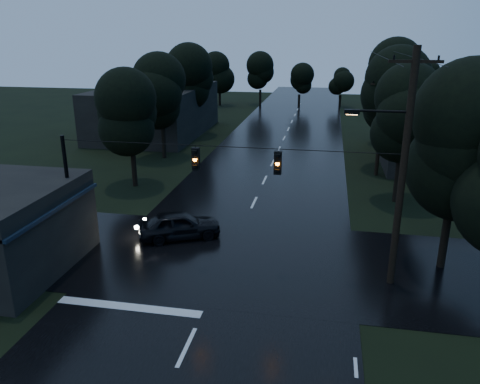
% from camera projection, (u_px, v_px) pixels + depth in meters
% --- Properties ---
extents(main_road, '(12.00, 120.00, 0.02)m').
position_uv_depth(main_road, '(273.00, 163.00, 39.58)').
color(main_road, black).
rests_on(main_road, ground).
extents(cross_street, '(60.00, 9.00, 0.02)m').
position_uv_depth(cross_street, '(228.00, 258.00, 22.83)').
color(cross_street, black).
rests_on(cross_street, ground).
extents(building_far_right, '(10.00, 14.00, 4.40)m').
position_uv_depth(building_far_right, '(441.00, 134.00, 40.14)').
color(building_far_right, black).
rests_on(building_far_right, ground).
extents(building_far_left, '(10.00, 16.00, 5.00)m').
position_uv_depth(building_far_left, '(156.00, 111.00, 50.54)').
color(building_far_left, black).
rests_on(building_far_left, ground).
extents(utility_pole_main, '(3.50, 0.30, 10.00)m').
position_uv_depth(utility_pole_main, '(401.00, 167.00, 18.91)').
color(utility_pole_main, black).
rests_on(utility_pole_main, ground).
extents(utility_pole_far, '(2.00, 0.30, 7.50)m').
position_uv_depth(utility_pole_far, '(381.00, 125.00, 35.02)').
color(utility_pole_far, black).
rests_on(utility_pole_far, ground).
extents(anchor_pole_left, '(0.18, 0.18, 6.00)m').
position_uv_depth(anchor_pole_left, '(70.00, 197.00, 22.25)').
color(anchor_pole_left, black).
rests_on(anchor_pole_left, ground).
extents(span_signals, '(15.00, 0.37, 1.12)m').
position_uv_depth(span_signals, '(235.00, 160.00, 20.11)').
color(span_signals, black).
rests_on(span_signals, ground).
extents(tree_corner_near, '(4.48, 4.48, 9.44)m').
position_uv_depth(tree_corner_near, '(459.00, 142.00, 20.08)').
color(tree_corner_near, black).
rests_on(tree_corner_near, ground).
extents(tree_left_a, '(3.92, 3.92, 8.26)m').
position_uv_depth(tree_left_a, '(130.00, 113.00, 32.03)').
color(tree_left_a, black).
rests_on(tree_left_a, ground).
extents(tree_left_b, '(4.20, 4.20, 8.85)m').
position_uv_depth(tree_left_b, '(161.00, 93.00, 39.46)').
color(tree_left_b, black).
rests_on(tree_left_b, ground).
extents(tree_left_c, '(4.48, 4.48, 9.44)m').
position_uv_depth(tree_left_c, '(188.00, 78.00, 48.75)').
color(tree_left_c, black).
rests_on(tree_left_c, ground).
extents(tree_right_a, '(4.20, 4.20, 8.85)m').
position_uv_depth(tree_right_a, '(404.00, 115.00, 28.75)').
color(tree_right_a, black).
rests_on(tree_right_a, ground).
extents(tree_right_b, '(4.48, 4.48, 9.44)m').
position_uv_depth(tree_right_b, '(398.00, 94.00, 35.97)').
color(tree_right_b, black).
rests_on(tree_right_b, ground).
extents(tree_right_c, '(4.76, 4.76, 10.03)m').
position_uv_depth(tree_right_c, '(392.00, 78.00, 45.05)').
color(tree_right_c, black).
rests_on(tree_right_c, ground).
extents(car, '(4.69, 3.40, 1.48)m').
position_uv_depth(car, '(180.00, 225.00, 24.88)').
color(car, black).
rests_on(car, ground).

